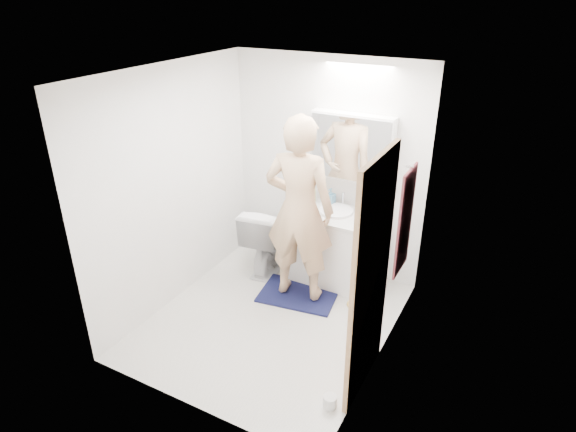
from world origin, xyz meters
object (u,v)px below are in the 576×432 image
Objects in this scene: soap_bottle_a at (313,193)px; toothbrush_cup at (362,208)px; person at (299,210)px; vanity_cabinet at (333,249)px; toilet at (269,237)px; soap_bottle_b at (331,197)px; medicine_cabinet at (352,147)px; toilet_paper_roll at (330,401)px.

soap_bottle_a reaches higher than toothbrush_cup.
person reaches higher than toothbrush_cup.
soap_bottle_a is at bearing -84.89° from person.
toothbrush_cup is at bearing -133.11° from person.
soap_bottle_a is (-0.34, 0.15, 0.54)m from vanity_cabinet.
toothbrush_cup is (0.44, 0.63, -0.14)m from person.
toilet is 0.85m from soap_bottle_b.
toothbrush_cup is (0.18, -0.05, -0.63)m from medicine_cabinet.
toothbrush_cup is at bearing 32.99° from vanity_cabinet.
soap_bottle_b is (-0.20, -0.03, -0.58)m from medicine_cabinet.
person is 0.66m from soap_bottle_b.
person is at bearing 140.04° from toilet.
medicine_cabinet is 0.46× the size of person.
medicine_cabinet reaches higher than vanity_cabinet.
toilet is 3.68× the size of soap_bottle_a.
person reaches higher than soap_bottle_a.
soap_bottle_a is 2.00× the size of toilet_paper_roll.
medicine_cabinet is 8.00× the size of toilet_paper_roll.
person is 17.49× the size of toilet_paper_roll.
person is 8.76× the size of soap_bottle_a.
toothbrush_cup is (0.58, 0.01, -0.06)m from soap_bottle_a.
toilet_paper_roll is at bearing -71.15° from medicine_cabinet.
toilet is (-0.82, -0.33, -1.10)m from medicine_cabinet.
soap_bottle_b reaches higher than vanity_cabinet.
soap_bottle_b is (0.20, 0.03, -0.01)m from soap_bottle_a.
toilet_paper_roll is (1.06, -1.86, -0.88)m from soap_bottle_a.
toilet is (-0.75, -0.11, 0.01)m from vanity_cabinet.
person is at bearing -124.77° from toothbrush_cup.
toilet is 2.20m from toilet_paper_roll.
medicine_cabinet is at bearing -166.04° from toilet.
medicine_cabinet is at bearing 72.08° from vanity_cabinet.
toilet is at bearing -171.26° from vanity_cabinet.
toilet_paper_roll is (0.91, -1.24, -0.96)m from person.
soap_bottle_b is at bearing -162.17° from toilet.
toilet is 1.13m from toothbrush_cup.
toilet is 7.89× the size of toothbrush_cup.
toothbrush_cup is at bearing 0.98° from soap_bottle_a.
toilet is at bearing -158.28° from medicine_cabinet.
medicine_cabinet is 2.49m from toilet_paper_roll.
soap_bottle_a is at bearing 155.96° from vanity_cabinet.
soap_bottle_b is (0.06, 0.65, -0.09)m from person.
medicine_cabinet is at bearing -119.11° from person.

